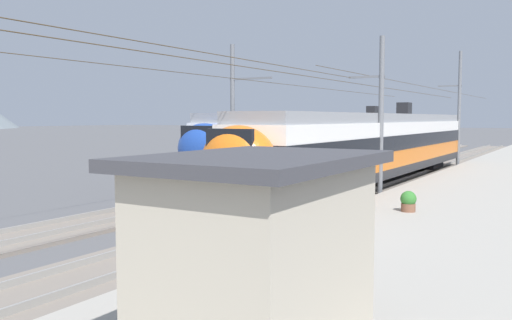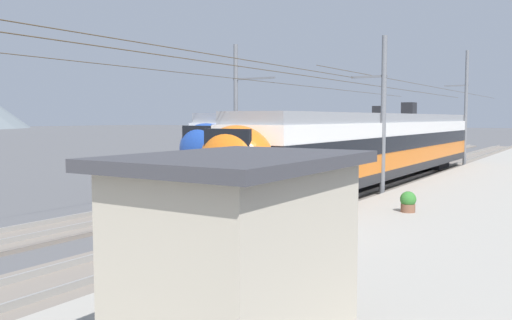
% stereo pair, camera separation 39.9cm
% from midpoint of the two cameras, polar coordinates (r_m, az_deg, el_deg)
% --- Properties ---
extents(ground_plane, '(400.00, 400.00, 0.00)m').
position_cam_midpoint_polar(ground_plane, '(16.32, 0.07, -8.41)').
color(ground_plane, '#565659').
extents(platform_slab, '(120.00, 7.22, 0.38)m').
position_cam_midpoint_polar(platform_slab, '(14.49, 15.20, -9.45)').
color(platform_slab, '#A39E93').
rests_on(platform_slab, ground).
extents(track_near, '(120.00, 3.00, 0.28)m').
position_cam_midpoint_polar(track_near, '(16.89, -3.04, -7.74)').
color(track_near, slate).
rests_on(track_near, ground).
extents(track_far, '(120.00, 3.00, 0.28)m').
position_cam_midpoint_polar(track_far, '(20.05, -14.57, -5.94)').
color(track_far, slate).
rests_on(track_far, ground).
extents(train_near_platform, '(28.86, 2.86, 4.27)m').
position_cam_midpoint_polar(train_near_platform, '(29.63, 13.40, 1.60)').
color(train_near_platform, '#2D2D30').
rests_on(train_near_platform, track_near).
extents(train_far_track, '(34.36, 2.90, 4.27)m').
position_cam_midpoint_polar(train_far_track, '(38.40, 10.13, 2.27)').
color(train_far_track, '#2D2D30').
rests_on(train_far_track, track_far).
extents(catenary_mast_mid, '(43.78, 1.71, 7.31)m').
position_cam_midpoint_polar(catenary_mast_mid, '(25.45, 13.40, 4.72)').
color(catenary_mast_mid, slate).
rests_on(catenary_mast_mid, ground).
extents(catenary_mast_east, '(43.78, 1.71, 8.49)m').
position_cam_midpoint_polar(catenary_mast_east, '(42.77, 21.22, 5.12)').
color(catenary_mast_east, slate).
rests_on(catenary_mast_east, ground).
extents(catenary_mast_far_side, '(43.78, 2.62, 7.61)m').
position_cam_midpoint_polar(catenary_mast_far_side, '(29.89, -1.45, 5.13)').
color(catenary_mast_far_side, slate).
rests_on(catenary_mast_far_side, ground).
extents(platform_sign, '(0.70, 0.08, 2.06)m').
position_cam_midpoint_polar(platform_sign, '(14.62, 6.92, -2.40)').
color(platform_sign, '#59595B').
rests_on(platform_sign, platform_slab).
extents(passenger_walking, '(0.53, 0.22, 1.69)m').
position_cam_midpoint_polar(passenger_walking, '(9.57, -0.07, -9.48)').
color(passenger_walking, '#383842').
rests_on(passenger_walking, platform_slab).
extents(handbag_beside_passenger, '(0.32, 0.18, 0.38)m').
position_cam_midpoint_polar(handbag_beside_passenger, '(10.22, 1.37, -13.30)').
color(handbag_beside_passenger, black).
rests_on(handbag_beside_passenger, platform_slab).
extents(handbag_near_sign, '(0.32, 0.18, 0.44)m').
position_cam_midpoint_polar(handbag_near_sign, '(15.37, 7.03, -7.17)').
color(handbag_near_sign, '#472D1E').
rests_on(handbag_near_sign, platform_slab).
extents(potted_plant_platform_edge, '(0.55, 0.55, 0.72)m').
position_cam_midpoint_polar(potted_plant_platform_edge, '(19.60, 16.18, -4.15)').
color(potted_plant_platform_edge, brown).
rests_on(potted_plant_platform_edge, platform_slab).
extents(potted_plant_by_shelter, '(0.57, 0.57, 0.76)m').
position_cam_midpoint_polar(potted_plant_by_shelter, '(12.31, -2.03, -8.80)').
color(potted_plant_by_shelter, brown).
rests_on(potted_plant_by_shelter, platform_slab).
extents(platform_shelter, '(3.47, 2.48, 2.77)m').
position_cam_midpoint_polar(platform_shelter, '(7.28, -0.15, -10.14)').
color(platform_shelter, '#B7AD99').
rests_on(platform_shelter, platform_slab).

